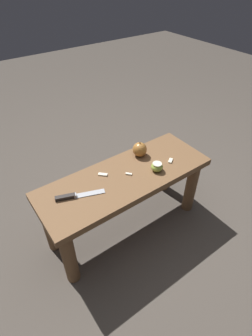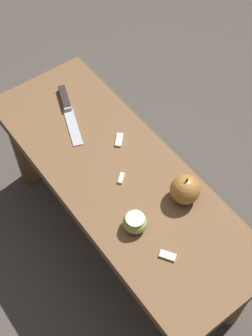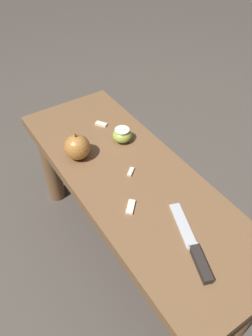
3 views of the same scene
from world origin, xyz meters
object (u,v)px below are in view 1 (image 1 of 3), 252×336
object	(u,v)px
apple_cut	(157,167)
knife	(73,196)
apple_whole	(140,149)
wooden_bench	(125,188)

from	to	relation	value
apple_cut	knife	bearing A→B (deg)	169.70
apple_whole	apple_cut	size ratio (longest dim) A/B	1.45
wooden_bench	apple_whole	bearing A→B (deg)	29.52
wooden_bench	apple_cut	distance (m)	0.22
knife	apple_whole	xyz separation A→B (m)	(0.50, 0.08, 0.04)
wooden_bench	apple_cut	world-z (taller)	apple_cut
wooden_bench	apple_whole	world-z (taller)	apple_whole
wooden_bench	knife	world-z (taller)	knife
knife	apple_cut	xyz separation A→B (m)	(0.49, -0.09, 0.02)
apple_whole	apple_cut	xyz separation A→B (m)	(-0.01, -0.17, -0.02)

